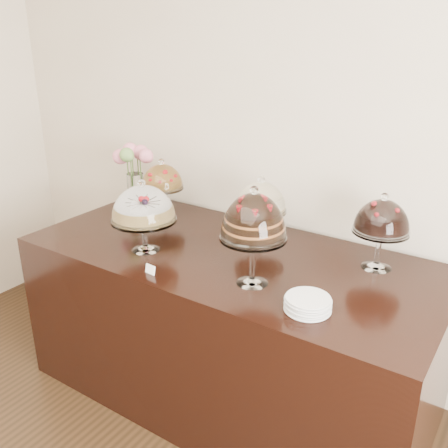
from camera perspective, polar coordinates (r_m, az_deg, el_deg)
The scene contains 10 objects.
wall_back at distance 2.77m, azimuth 12.82°, elevation 10.56°, with size 5.00×0.04×3.00m, color beige.
display_counter at distance 2.84m, azimuth 0.57°, elevation -11.57°, with size 2.20×1.00×0.90m, color black.
cake_stand_sugar_sponge at distance 2.60m, azimuth -9.22°, elevation 1.99°, with size 0.34×0.34×0.39m.
cake_stand_choco_layer at distance 2.20m, azimuth 3.40°, elevation 0.44°, with size 0.30×0.30×0.47m.
cake_stand_cheesecake at distance 2.71m, azimuth 4.21°, elevation 2.77°, with size 0.29×0.29×0.37m.
cake_stand_dark_choco at distance 2.49m, azimuth 17.60°, elevation 0.46°, with size 0.27×0.27×0.39m.
cake_stand_fruit_tart at distance 3.10m, azimuth -7.08°, elevation 5.08°, with size 0.26×0.26×0.37m.
flower_vase at distance 3.34m, azimuth -10.28°, elevation 6.51°, with size 0.27×0.24×0.40m.
plate_stack at distance 2.13m, azimuth 9.55°, elevation -9.00°, with size 0.19×0.19×0.06m.
price_card_left at distance 2.43m, azimuth -8.42°, elevation -5.16°, with size 0.06×0.01×0.04m, color white.
Camera 1 is at (0.97, 0.45, 2.01)m, focal length 40.00 mm.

